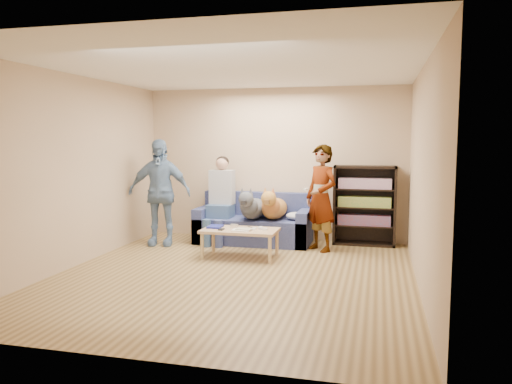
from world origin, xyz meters
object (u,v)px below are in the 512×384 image
(person_standing_left, at_px, (159,192))
(person_seated, at_px, (220,196))
(dog_gray, at_px, (252,207))
(coffee_table, at_px, (240,232))
(person_standing_right, at_px, (321,198))
(camera_silver, at_px, (235,226))
(dog_tan, at_px, (273,207))
(bookshelf, at_px, (364,204))
(sofa, at_px, (254,226))
(notebook_blue, at_px, (215,227))

(person_standing_left, xyz_separation_m, person_seated, (0.90, 0.44, -0.09))
(dog_gray, relative_size, coffee_table, 1.13)
(person_standing_right, bearing_deg, camera_silver, -111.38)
(person_seated, bearing_deg, person_standing_left, -153.76)
(person_standing_left, relative_size, camera_silver, 15.76)
(person_standing_left, distance_m, dog_tan, 1.88)
(person_standing_right, relative_size, bookshelf, 1.27)
(coffee_table, distance_m, bookshelf, 2.22)
(camera_silver, distance_m, coffee_table, 0.18)
(coffee_table, bearing_deg, person_standing_right, 34.05)
(dog_tan, xyz_separation_m, bookshelf, (1.44, 0.38, 0.05))
(person_seated, distance_m, dog_gray, 0.62)
(camera_silver, relative_size, bookshelf, 0.08)
(person_seated, height_order, bookshelf, person_seated)
(dog_tan, relative_size, bookshelf, 0.89)
(bookshelf, bearing_deg, dog_tan, -165.22)
(camera_silver, relative_size, sofa, 0.06)
(notebook_blue, xyz_separation_m, coffee_table, (0.40, -0.05, -0.06))
(notebook_blue, distance_m, sofa, 1.12)
(dog_tan, bearing_deg, camera_silver, -116.18)
(person_standing_right, height_order, coffee_table, person_standing_right)
(sofa, xyz_separation_m, bookshelf, (1.80, 0.23, 0.40))
(person_standing_right, height_order, bookshelf, person_standing_right)
(dog_tan, bearing_deg, dog_gray, -162.87)
(person_standing_right, relative_size, camera_silver, 15.01)
(person_seated, relative_size, coffee_table, 1.34)
(person_standing_right, bearing_deg, notebook_blue, -113.64)
(person_standing_right, height_order, person_standing_left, person_standing_left)
(person_standing_left, bearing_deg, camera_silver, -26.85)
(person_standing_right, relative_size, sofa, 0.87)
(sofa, xyz_separation_m, dog_tan, (0.36, -0.15, 0.35))
(person_standing_right, relative_size, coffee_table, 1.50)
(person_seated, height_order, dog_gray, person_seated)
(camera_silver, relative_size, coffee_table, 0.10)
(coffee_table, bearing_deg, dog_tan, 72.98)
(person_standing_right, xyz_separation_m, bookshelf, (0.64, 0.60, -0.15))
(person_standing_right, xyz_separation_m, coffee_table, (-1.10, -0.74, -0.45))
(notebook_blue, bearing_deg, person_seated, 103.22)
(notebook_blue, relative_size, bookshelf, 0.20)
(camera_silver, bearing_deg, person_seated, 120.02)
(sofa, bearing_deg, person_standing_left, -158.62)
(camera_silver, distance_m, dog_tan, 0.96)
(person_standing_left, bearing_deg, sofa, 11.29)
(person_standing_right, height_order, dog_tan, person_standing_right)
(sofa, bearing_deg, notebook_blue, -107.61)
(person_standing_left, xyz_separation_m, camera_silver, (1.40, -0.42, -0.42))
(person_standing_left, bearing_deg, bookshelf, 3.78)
(sofa, relative_size, coffee_table, 1.73)
(notebook_blue, relative_size, coffee_table, 0.24)
(coffee_table, bearing_deg, person_seated, 122.18)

